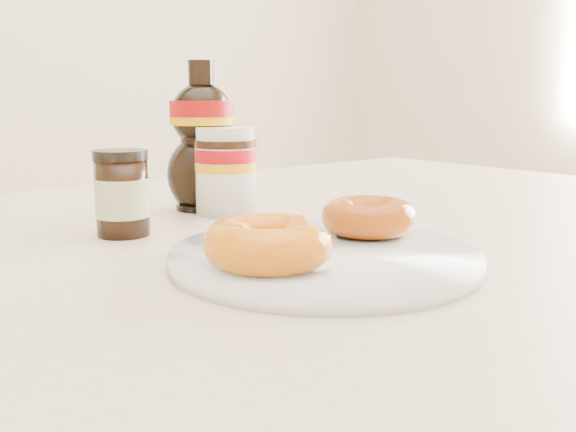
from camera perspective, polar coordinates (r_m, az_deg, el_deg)
dining_table at (r=0.71m, az=-1.55°, el=-7.77°), size 1.40×0.90×0.75m
plate at (r=0.55m, az=3.27°, el=-3.62°), size 0.27×0.27×0.01m
donut_bitten at (r=0.50m, az=-1.73°, el=-2.40°), size 0.12×0.12×0.04m
donut_whole at (r=0.61m, az=7.19°, el=-0.06°), size 0.09×0.09×0.03m
nutella_jar at (r=0.78m, az=-5.54°, el=4.32°), size 0.07×0.07×0.10m
syrup_bottle at (r=0.81m, az=-7.61°, el=7.05°), size 0.12×0.11×0.18m
dark_jar at (r=0.68m, az=-14.54°, el=1.90°), size 0.06×0.06×0.09m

